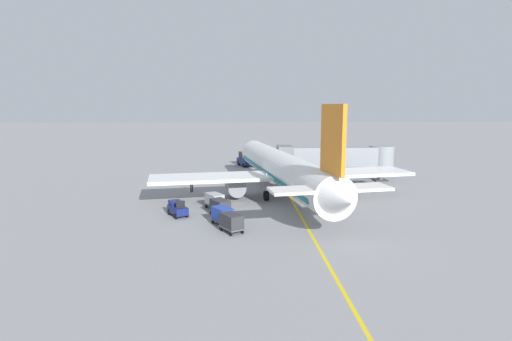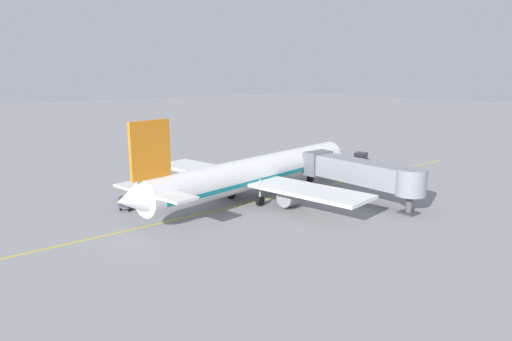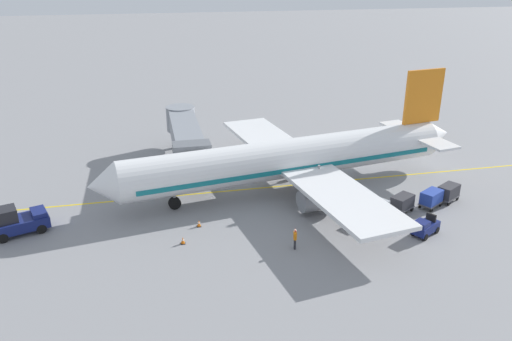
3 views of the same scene
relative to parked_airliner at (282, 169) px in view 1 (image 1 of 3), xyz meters
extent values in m
plane|color=gray|center=(0.89, 0.91, -3.19)|extent=(400.00, 400.00, 0.00)
cube|color=gold|center=(0.89, 0.91, -3.18)|extent=(0.24, 80.00, 0.01)
cylinder|color=white|center=(-0.04, 0.27, 0.10)|extent=(8.85, 32.18, 3.70)
cube|color=#14707A|center=(-0.04, 0.27, -0.36)|extent=(8.47, 29.66, 0.44)
cone|color=white|center=(-2.84, 17.24, 0.10)|extent=(3.97, 2.96, 3.63)
cone|color=white|center=(2.78, -16.90, 0.40)|extent=(3.56, 3.27, 3.14)
cube|color=black|center=(-2.55, 15.46, 0.75)|extent=(2.92, 1.54, 0.60)
cube|color=white|center=(0.12, -0.72, -0.55)|extent=(30.45, 10.00, 0.36)
cylinder|color=gray|center=(-5.44, -0.82, -1.80)|extent=(2.49, 3.48, 2.00)
cylinder|color=gray|center=(5.42, 0.97, -1.80)|extent=(2.49, 3.48, 2.00)
cube|color=orange|center=(2.39, -14.53, 4.70)|extent=(1.03, 4.39, 5.50)
cube|color=white|center=(2.36, -14.33, 0.65)|extent=(10.29, 4.19, 0.24)
cylinder|color=black|center=(-1.86, 11.32, -2.64)|extent=(0.62, 1.16, 1.10)
cylinder|color=gray|center=(-1.86, 11.32, -1.09)|extent=(0.24, 0.24, 2.00)
cylinder|color=black|center=(-1.99, -2.08, -2.64)|extent=(0.62, 1.16, 1.10)
cylinder|color=gray|center=(-1.99, -2.08, -1.09)|extent=(0.24, 0.24, 2.00)
cylinder|color=black|center=(2.55, -1.33, -2.64)|extent=(0.62, 1.16, 1.10)
cylinder|color=gray|center=(2.55, -1.33, -1.09)|extent=(0.24, 0.24, 2.00)
cube|color=gray|center=(7.72, 9.29, 0.30)|extent=(14.34, 2.80, 2.60)
cube|color=slate|center=(1.35, 9.29, 0.30)|extent=(2.00, 3.50, 2.99)
cylinder|color=gray|center=(14.89, 9.29, 0.30)|extent=(3.36, 3.36, 2.86)
cylinder|color=#4C4C51|center=(14.89, 9.29, -2.09)|extent=(0.70, 0.70, 2.19)
cube|color=#38383A|center=(14.89, 9.29, -3.11)|extent=(1.80, 1.80, 0.16)
cube|color=navy|center=(-3.61, 23.89, -2.34)|extent=(3.53, 4.88, 0.90)
cube|color=black|center=(-3.93, 24.83, -1.34)|extent=(2.17, 2.29, 1.10)
cube|color=navy|center=(-3.10, 22.44, -1.71)|extent=(2.13, 1.66, 0.36)
cylinder|color=black|center=(-2.25, 22.85, -2.79)|extent=(0.60, 0.87, 0.80)
cylinder|color=black|center=(-4.02, 22.23, -2.79)|extent=(0.60, 0.87, 0.80)
cylinder|color=black|center=(-3.20, 25.55, -2.79)|extent=(0.60, 0.87, 0.80)
cylinder|color=black|center=(-4.96, 24.93, -2.79)|extent=(0.60, 0.87, 0.80)
cube|color=navy|center=(-10.90, -8.18, -2.56)|extent=(2.28, 2.77, 0.70)
cube|color=navy|center=(-11.24, -7.58, -1.99)|extent=(1.41, 1.42, 0.44)
cube|color=black|center=(-10.55, -8.78, -1.89)|extent=(0.81, 0.56, 0.64)
cylinder|color=black|center=(-10.96, -8.07, -1.91)|extent=(0.20, 0.27, 0.54)
cylinder|color=black|center=(-11.80, -7.69, -2.91)|extent=(0.45, 0.59, 0.56)
cylinder|color=black|center=(-10.86, -7.15, -2.91)|extent=(0.45, 0.59, 0.56)
cylinder|color=black|center=(-10.93, -9.21, -2.91)|extent=(0.45, 0.59, 0.56)
cylinder|color=black|center=(-9.99, -8.67, -2.91)|extent=(0.45, 0.59, 0.56)
cube|color=#4C4C51|center=(-7.54, -5.45, -2.77)|extent=(2.25, 2.56, 0.12)
cube|color=#999EA3|center=(-7.54, -5.45, -2.16)|extent=(2.13, 2.43, 1.10)
cylinder|color=#4C4C51|center=(-8.28, -4.21, -2.78)|extent=(0.42, 0.64, 0.07)
cylinder|color=black|center=(-8.43, -5.03, -3.01)|extent=(0.29, 0.37, 0.36)
cylinder|color=black|center=(-7.49, -4.46, -3.01)|extent=(0.29, 0.37, 0.36)
cylinder|color=black|center=(-7.59, -6.44, -3.01)|extent=(0.29, 0.37, 0.36)
cylinder|color=black|center=(-6.64, -5.88, -3.01)|extent=(0.29, 0.37, 0.36)
cube|color=#4C4C51|center=(-6.84, -8.19, -2.77)|extent=(2.25, 2.56, 0.12)
cube|color=#2D2D33|center=(-6.84, -8.19, -2.16)|extent=(2.13, 2.43, 1.10)
cylinder|color=#4C4C51|center=(-7.59, -6.95, -2.78)|extent=(0.42, 0.64, 0.07)
cylinder|color=black|center=(-7.74, -7.77, -3.01)|extent=(0.29, 0.37, 0.36)
cylinder|color=black|center=(-6.79, -7.20, -3.01)|extent=(0.29, 0.37, 0.36)
cylinder|color=black|center=(-6.89, -9.18, -3.01)|extent=(0.29, 0.37, 0.36)
cylinder|color=black|center=(-5.95, -8.61, -3.01)|extent=(0.29, 0.37, 0.36)
cube|color=#4C4C51|center=(-6.50, -11.22, -2.77)|extent=(2.25, 2.56, 0.12)
cube|color=#233D9E|center=(-6.50, -11.22, -2.16)|extent=(2.13, 2.43, 1.10)
cylinder|color=#4C4C51|center=(-7.24, -9.98, -2.78)|extent=(0.42, 0.64, 0.07)
cylinder|color=black|center=(-7.39, -10.80, -3.01)|extent=(0.29, 0.37, 0.36)
cylinder|color=black|center=(-6.45, -10.23, -3.01)|extent=(0.29, 0.37, 0.36)
cylinder|color=black|center=(-6.55, -12.21, -3.01)|extent=(0.29, 0.37, 0.36)
cylinder|color=black|center=(-5.60, -11.64, -3.01)|extent=(0.29, 0.37, 0.36)
cube|color=#4C4C51|center=(-5.68, -13.44, -2.77)|extent=(2.25, 2.56, 0.12)
cube|color=#2D2D33|center=(-5.68, -13.44, -2.16)|extent=(2.13, 2.43, 1.10)
cylinder|color=#4C4C51|center=(-6.42, -12.19, -2.78)|extent=(0.42, 0.64, 0.07)
cylinder|color=black|center=(-6.58, -13.01, -3.01)|extent=(0.29, 0.37, 0.36)
cylinder|color=black|center=(-5.63, -12.44, -3.01)|extent=(0.29, 0.37, 0.36)
cylinder|color=black|center=(-5.73, -14.43, -3.01)|extent=(0.29, 0.37, 0.36)
cylinder|color=black|center=(-4.78, -13.86, -3.01)|extent=(0.29, 0.37, 0.36)
cylinder|color=#232328|center=(-10.89, 2.81, -2.76)|extent=(0.15, 0.15, 0.85)
cylinder|color=#232328|center=(-10.70, 2.77, -2.76)|extent=(0.15, 0.15, 0.85)
cube|color=orange|center=(-10.80, 2.79, -2.04)|extent=(0.42, 0.31, 0.60)
cylinder|color=orange|center=(-11.04, 2.83, -2.09)|extent=(0.24, 0.13, 0.57)
cylinder|color=orange|center=(-10.55, 2.74, -2.09)|extent=(0.24, 0.13, 0.57)
sphere|color=beige|center=(-10.80, 2.79, -1.61)|extent=(0.22, 0.22, 0.22)
cube|color=red|center=(-10.80, 2.79, -1.59)|extent=(0.27, 0.13, 0.10)
cube|color=black|center=(-5.64, 9.59, -3.17)|extent=(0.36, 0.36, 0.04)
cone|color=orange|center=(-5.64, 9.59, -2.87)|extent=(0.30, 0.30, 0.55)
cylinder|color=white|center=(-5.64, 9.59, -2.84)|extent=(0.21, 0.21, 0.06)
cube|color=black|center=(-8.19, 11.13, -3.17)|extent=(0.36, 0.36, 0.04)
cone|color=orange|center=(-8.19, 11.13, -2.87)|extent=(0.30, 0.30, 0.55)
cylinder|color=white|center=(-8.19, 11.13, -2.84)|extent=(0.21, 0.21, 0.06)
camera|label=1|loc=(-5.08, -46.50, 7.40)|focal=28.71mm
camera|label=2|loc=(41.70, -33.83, 11.90)|focal=32.56mm
camera|label=3|loc=(-43.12, 12.94, 17.07)|focal=35.44mm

